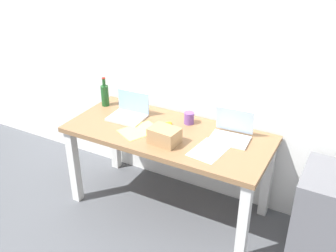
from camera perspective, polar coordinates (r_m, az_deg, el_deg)
ground_plane at (r=3.38m, az=0.00°, el=-11.74°), size 8.00×8.00×0.00m
back_wall at (r=3.09m, az=3.72°, el=11.81°), size 5.20×0.08×2.60m
desk at (r=3.02m, az=0.00°, el=-2.57°), size 1.60×0.71×0.73m
laptop_left at (r=3.19m, az=-5.85°, el=1.98°), size 0.30×0.25×0.20m
laptop_right at (r=2.89m, az=9.42°, el=-0.92°), size 0.30×0.24×0.22m
beer_bottle at (r=3.41m, az=-9.38°, el=4.62°), size 0.07×0.07×0.26m
computer_mouse at (r=3.03m, az=-0.07°, el=0.19°), size 0.07×0.10×0.03m
cardboard_box at (r=2.79m, az=-0.53°, el=-1.44°), size 0.23×0.18×0.12m
coffee_mug at (r=3.07m, az=3.15°, el=1.19°), size 0.08×0.08×0.09m
paper_sheet_front_right at (r=2.74m, az=6.12°, el=-3.64°), size 0.25×0.32×0.00m
paper_yellow_folder at (r=2.99m, az=-4.25°, el=-0.67°), size 0.32×0.36×0.00m
filing_cabinet at (r=2.93m, az=22.38°, el=-12.56°), size 0.40×0.48×0.71m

